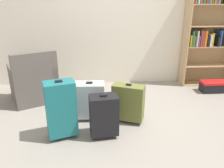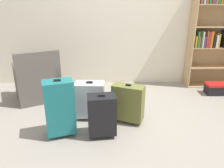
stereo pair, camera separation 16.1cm
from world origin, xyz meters
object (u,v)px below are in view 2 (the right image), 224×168
Objects in this scene: bookshelf at (219,29)px; suitcase_black at (102,115)px; storage_box at (219,88)px; mug at (67,100)px; armchair at (38,82)px; suitcase_teal at (60,107)px; suitcase_olive at (128,103)px; suitcase_silver at (90,99)px.

bookshelf is 3.35× the size of suitcase_black.
storage_box is at bearing 32.04° from suitcase_black.
mug is at bearing -163.80° from bookshelf.
bookshelf is at bearing 39.67° from suitcase_black.
armchair is at bearing -177.53° from storage_box.
suitcase_teal is (0.09, -0.98, 0.35)m from mug.
mug is 1.21m from suitcase_olive.
suitcase_olive is (-1.80, -1.00, 0.19)m from storage_box.
suitcase_silver is (0.97, -0.74, -0.01)m from armchair.
suitcase_teal is at bearing -84.60° from mug.
suitcase_silver is at bearing -150.34° from bookshelf.
suitcase_black is (0.62, -1.01, 0.26)m from mug.
armchair is at bearing 142.94° from suitcase_silver.
storage_box is at bearing 26.25° from suitcase_teal.
suitcase_olive is 0.75× the size of suitcase_teal.
bookshelf is 2.09× the size of armchair.
mug is at bearing 121.53° from suitcase_black.
storage_box is at bearing 28.96° from suitcase_olive.
suitcase_black reaches higher than suitcase_silver.
bookshelf is at bearing 38.61° from suitcase_olive.
armchair is 7.82× the size of mug.
armchair is 1.60× the size of suitcase_black.
suitcase_olive and suitcase_silver have the same top height.
storage_box is 0.86× the size of suitcase_olive.
storage_box is (-0.05, -0.48, -1.03)m from bookshelf.
bookshelf is 3.52m from armchair.
armchair is at bearing 133.78° from suitcase_black.
suitcase_olive is at bearing -12.12° from suitcase_silver.
storage_box reaches higher than mug.
mug is 1.21m from suitcase_black.
mug is at bearing 129.07° from suitcase_silver.
bookshelf is at bearing 16.20° from mug.
storage_box is 0.65× the size of suitcase_teal.
mug is 0.24× the size of storage_box.
bookshelf is at bearing 29.66° from suitcase_silver.
suitcase_black is (0.18, -0.47, 0.00)m from suitcase_silver.
mug is 0.21× the size of suitcase_silver.
bookshelf is 2.54× the size of suitcase_teal.
suitcase_teal reaches higher than suitcase_olive.
suitcase_olive is at bearing -141.39° from bookshelf.
suitcase_black is (-2.16, -1.35, 0.20)m from storage_box.
mug is 0.16× the size of suitcase_teal.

